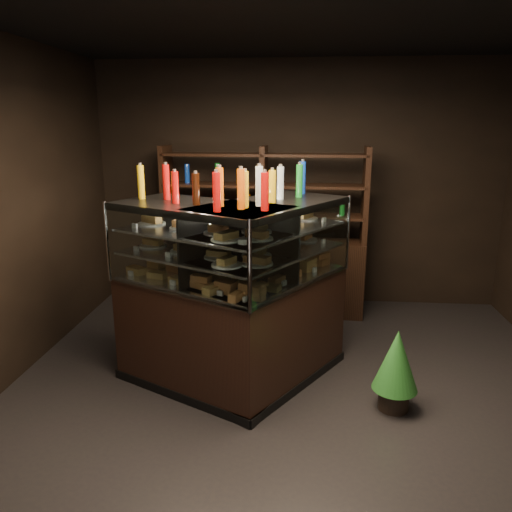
# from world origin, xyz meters

# --- Properties ---
(ground) EXTENTS (5.00, 5.00, 0.00)m
(ground) POSITION_xyz_m (0.00, 0.00, 0.00)
(ground) COLOR black
(ground) RESTS_ON ground
(room_shell) EXTENTS (5.02, 5.02, 3.01)m
(room_shell) POSITION_xyz_m (0.00, 0.00, 1.94)
(room_shell) COLOR black
(room_shell) RESTS_ON ground
(display_case) EXTENTS (2.11, 1.66, 1.62)m
(display_case) POSITION_xyz_m (-0.50, 0.29, 0.54)
(display_case) COLOR black
(display_case) RESTS_ON ground
(food_display) EXTENTS (1.66, 1.22, 0.49)m
(food_display) POSITION_xyz_m (-0.50, 0.28, 1.22)
(food_display) COLOR #D38C4B
(food_display) RESTS_ON display_case
(bottles_top) EXTENTS (1.49, 1.08, 0.30)m
(bottles_top) POSITION_xyz_m (-0.50, 0.29, 1.76)
(bottles_top) COLOR silver
(bottles_top) RESTS_ON display_case
(potted_conifer) EXTENTS (0.36, 0.36, 0.78)m
(potted_conifer) POSITION_xyz_m (0.82, -0.06, 0.44)
(potted_conifer) COLOR black
(potted_conifer) RESTS_ON ground
(back_shelving) EXTENTS (2.42, 0.52, 2.00)m
(back_shelving) POSITION_xyz_m (-0.40, 2.05, 0.61)
(back_shelving) COLOR black
(back_shelving) RESTS_ON ground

